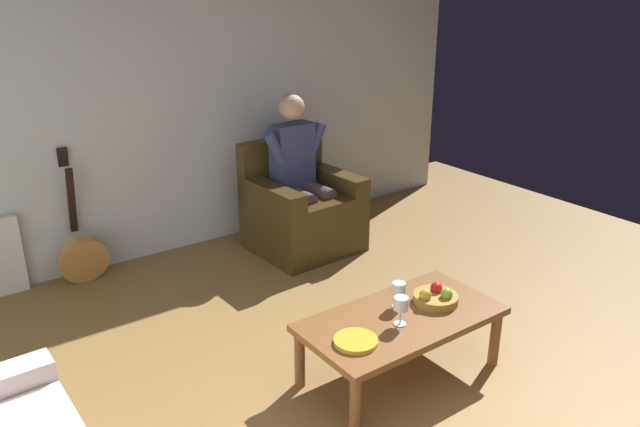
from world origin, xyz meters
name	(u,v)px	position (x,y,z in m)	size (l,w,h in m)	color
wall_back	(177,87)	(0.00, -3.02, 1.35)	(5.69, 0.06, 2.69)	silver
armchair	(301,211)	(-0.74, -2.40, 0.32)	(0.84, 0.79, 0.90)	#3D3014
person_seated	(300,169)	(-0.74, -2.40, 0.69)	(0.61, 0.56, 1.29)	#3C4370
coffee_table	(401,324)	(-0.19, -0.56, 0.33)	(1.15, 0.60, 0.38)	brown
guitar	(83,254)	(0.94, -2.82, 0.22)	(0.37, 0.29, 1.01)	#B78142
wine_glass_near	(399,290)	(-0.24, -0.66, 0.49)	(0.08, 0.08, 0.15)	silver
wine_glass_far	(401,305)	(-0.12, -0.50, 0.50)	(0.08, 0.08, 0.17)	silver
fruit_bowl	(436,297)	(-0.45, -0.56, 0.42)	(0.26, 0.26, 0.11)	olive
decorative_dish	(356,341)	(0.19, -0.50, 0.40)	(0.23, 0.23, 0.02)	gold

